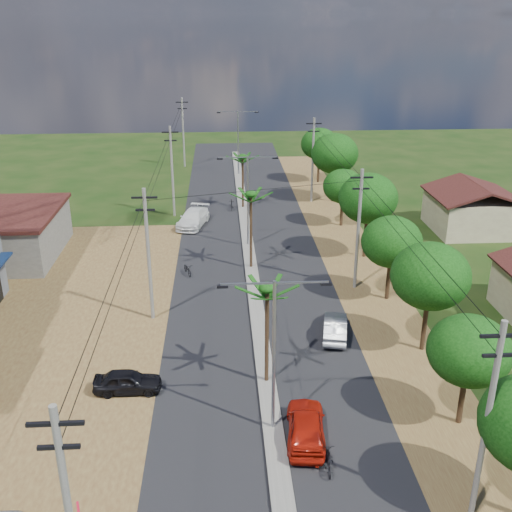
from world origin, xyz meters
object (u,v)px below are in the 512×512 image
at_px(moto_rider_east, 328,462).
at_px(car_parked_dark, 128,382).
at_px(car_red_near, 306,426).
at_px(car_silver_mid, 335,328).
at_px(car_white_far, 193,218).

bearing_deg(moto_rider_east, car_parked_dark, -29.83).
height_order(car_red_near, car_silver_mid, car_red_near).
xyz_separation_m(car_silver_mid, moto_rider_east, (-2.46, -11.72, -0.22)).
bearing_deg(car_silver_mid, moto_rider_east, 89.53).
distance_m(car_red_near, car_silver_mid, 10.14).
bearing_deg(car_red_near, moto_rider_east, 115.42).
xyz_separation_m(car_red_near, car_silver_mid, (3.19, 9.62, -0.10)).
bearing_deg(car_silver_mid, car_white_far, -54.75).
xyz_separation_m(car_red_near, car_white_far, (-6.49, 31.51, 0.01)).
bearing_deg(car_parked_dark, car_red_near, -116.24).
xyz_separation_m(car_parked_dark, moto_rider_east, (9.73, -6.56, -0.17)).
distance_m(car_red_near, car_white_far, 32.17).
relative_size(car_red_near, car_white_far, 0.84).
relative_size(car_red_near, car_silver_mid, 1.11).
xyz_separation_m(car_white_far, car_parked_dark, (-2.51, -27.05, -0.16)).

